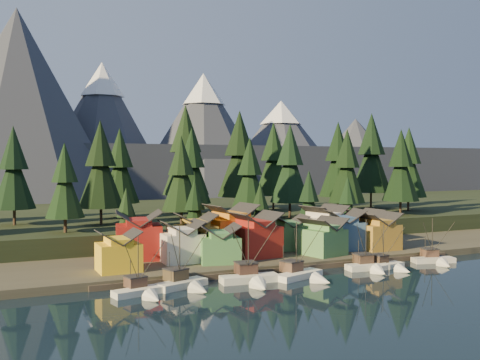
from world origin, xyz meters
name	(u,v)px	position (x,y,z in m)	size (l,w,h in m)	color
ground	(337,287)	(0.00, 0.00, 0.00)	(500.00, 500.00, 0.00)	black
shore_strip	(242,249)	(0.00, 40.00, 0.75)	(400.00, 50.00, 1.50)	#393529
hillside	(178,219)	(0.00, 90.00, 3.00)	(420.00, 100.00, 6.00)	black
dock	(290,268)	(0.00, 16.50, 0.50)	(80.00, 4.00, 1.00)	#453B31
mountain_ridge	(99,154)	(-4.20, 213.59, 26.06)	(560.00, 190.00, 90.00)	#424554
boat_0	(143,284)	(-32.35, 8.31, 2.02)	(9.74, 10.25, 10.70)	silver
boat_1	(186,275)	(-24.38, 10.10, 2.33)	(10.12, 10.69, 11.90)	beige
boat_2	(252,270)	(-12.24, 8.85, 2.38)	(11.32, 12.15, 12.66)	silver
boat_3	(304,268)	(-1.97, 7.89, 2.21)	(10.96, 11.42, 11.82)	white
boat_4	(370,259)	(14.39, 9.27, 2.27)	(9.28, 9.93, 11.44)	white
boat_5	(389,260)	(18.82, 8.76, 1.88)	(9.27, 9.85, 10.06)	white
boat_6	(436,254)	(32.20, 9.55, 2.01)	(9.83, 10.26, 10.70)	silver
house_front_0	(118,250)	(-33.34, 22.53, 5.49)	(7.79, 7.38, 7.59)	yellow
house_front_1	(182,240)	(-19.64, 26.62, 5.90)	(8.20, 7.88, 8.38)	beige
house_front_2	(219,242)	(-12.89, 22.87, 5.54)	(9.35, 9.40, 7.69)	#478347
house_front_3	(255,233)	(-3.35, 25.80, 6.53)	(10.07, 9.66, 9.58)	maroon
house_front_4	(323,235)	(11.21, 21.60, 5.76)	(9.64, 10.11, 8.10)	#4B8246
house_front_5	(343,228)	(19.38, 25.77, 6.38)	(10.36, 9.75, 9.29)	#335279
house_front_6	(378,230)	(27.03, 22.67, 5.99)	(8.56, 8.09, 8.54)	olive
house_back_0	(139,234)	(-26.90, 33.33, 6.79)	(10.73, 10.44, 10.07)	maroon
house_back_1	(196,234)	(-14.62, 31.99, 6.31)	(8.87, 8.96, 9.16)	#AC832C
house_back_2	(231,227)	(-5.42, 34.01, 7.14)	(11.01, 10.27, 10.75)	orange
house_back_3	(289,232)	(7.97, 30.69, 5.69)	(8.96, 8.27, 7.97)	#467B42
house_back_4	(324,225)	(18.30, 31.76, 6.65)	(10.68, 10.41, 9.81)	beige
house_back_5	(364,225)	(30.75, 32.38, 5.87)	(7.88, 7.96, 8.33)	orange
tree_hill_1	(14,171)	(-50.00, 68.00, 19.68)	(10.74, 10.74, 25.03)	#332319
tree_hill_2	(65,183)	(-40.00, 48.00, 17.08)	(8.70, 8.70, 20.28)	#332319
tree_hill_3	(101,168)	(-30.00, 60.00, 20.47)	(11.36, 11.36, 26.47)	#332319
tree_hill_4	(120,169)	(-22.00, 75.00, 19.96)	(10.96, 10.96, 25.53)	#332319
tree_hill_5	(181,176)	(-12.00, 50.00, 18.33)	(9.68, 9.68, 22.56)	#332319
tree_hill_6	(192,169)	(-4.00, 65.00, 19.93)	(10.94, 10.94, 25.49)	#332319
tree_hill_7	(250,176)	(6.00, 48.00, 18.21)	(9.59, 9.59, 22.34)	#332319
tree_hill_8	(240,157)	(14.00, 72.00, 23.33)	(13.60, 13.60, 31.69)	#332319
tree_hill_9	(290,166)	(22.00, 55.00, 20.60)	(11.47, 11.47, 26.71)	#332319
tree_hill_10	(273,162)	(30.00, 80.00, 21.89)	(12.48, 12.48, 29.06)	#332319
tree_hill_11	(347,169)	(38.00, 50.00, 19.87)	(10.89, 10.89, 25.37)	#332319
tree_hill_12	(338,162)	(46.00, 66.00, 21.78)	(12.39, 12.39, 28.87)	#332319
tree_hill_13	(401,168)	(56.00, 48.00, 20.07)	(11.05, 11.05, 25.74)	#332319
tree_hill_14	(371,156)	(64.00, 72.00, 23.91)	(14.06, 14.06, 32.75)	#332319
tree_hill_15	(186,154)	(0.00, 82.00, 24.44)	(14.47, 14.47, 33.71)	#332319
tree_hill_17	(409,165)	(68.00, 58.00, 20.86)	(11.67, 11.67, 27.18)	#332319
tree_shore_0	(126,218)	(-28.00, 40.00, 9.57)	(6.35, 6.35, 14.79)	#332319
tree_shore_1	(195,211)	(-12.00, 40.00, 10.55)	(7.12, 7.12, 16.58)	#332319
tree_shore_2	(260,211)	(5.00, 40.00, 9.90)	(6.60, 6.60, 15.38)	#332319
tree_shore_3	(309,202)	(19.00, 40.00, 11.47)	(7.83, 7.83, 18.25)	#332319
tree_shore_4	(347,205)	(31.00, 40.00, 10.53)	(7.09, 7.09, 16.53)	#332319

